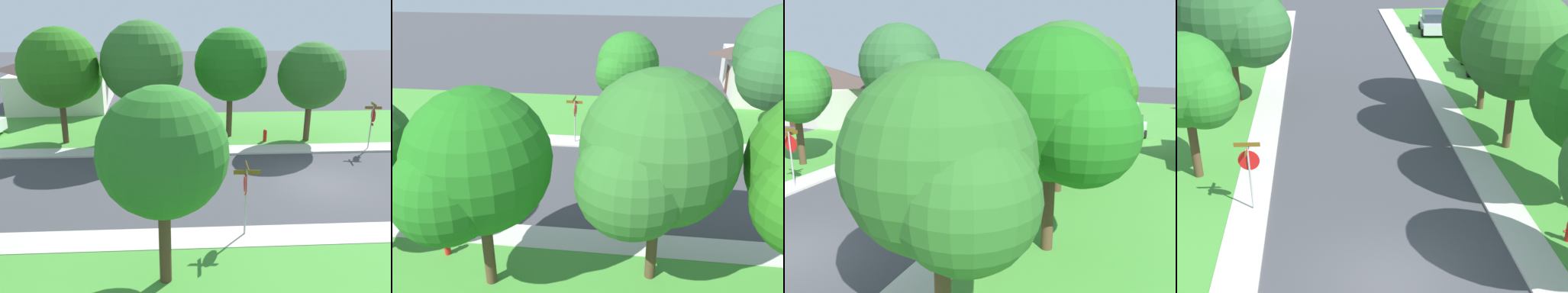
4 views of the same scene
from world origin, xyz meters
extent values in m
plane|color=#424247|center=(0.00, 0.00, 0.00)|extent=(120.00, 120.00, 0.00)
cube|color=beige|center=(4.70, 12.00, 0.05)|extent=(1.40, 56.00, 0.10)
cube|color=#479338|center=(9.40, 12.00, 0.04)|extent=(8.00, 56.00, 0.08)
cube|color=beige|center=(-4.70, 12.00, 0.05)|extent=(1.40, 56.00, 0.10)
cylinder|color=#9E9EA3|center=(-4.54, 4.43, 1.30)|extent=(0.07, 0.07, 2.60)
cylinder|color=red|center=(-4.54, 4.48, 2.05)|extent=(0.76, 0.07, 0.76)
cylinder|color=white|center=(-4.54, 4.49, 2.05)|extent=(0.67, 0.04, 0.67)
cylinder|color=red|center=(-4.54, 4.50, 2.05)|extent=(0.55, 0.03, 0.55)
cube|color=brown|center=(-4.54, 4.43, 2.69)|extent=(0.92, 0.07, 0.16)
cube|color=brown|center=(-4.54, 4.43, 2.50)|extent=(0.07, 0.92, 0.16)
cube|color=white|center=(8.38, 20.00, 0.70)|extent=(2.25, 4.47, 0.76)
cube|color=#2D3842|center=(8.36, 19.80, 1.42)|extent=(1.81, 2.26, 0.68)
cylinder|color=black|center=(7.63, 21.42, 0.32)|extent=(0.31, 0.66, 0.64)
cylinder|color=black|center=(9.42, 21.23, 0.32)|extent=(0.31, 0.66, 0.64)
cylinder|color=black|center=(7.34, 18.77, 0.32)|extent=(0.31, 0.66, 0.64)
cylinder|color=black|center=(9.13, 18.58, 0.32)|extent=(0.31, 0.66, 0.64)
cube|color=#1E6033|center=(-7.66, 29.82, 0.70)|extent=(2.10, 4.42, 0.76)
cube|color=#2D3842|center=(-7.65, 30.02, 1.42)|extent=(1.74, 2.21, 0.68)
cylinder|color=black|center=(-6.86, 28.43, 0.32)|extent=(0.28, 0.66, 0.64)
cylinder|color=black|center=(-8.65, 28.56, 0.32)|extent=(0.28, 0.66, 0.64)
cylinder|color=black|center=(-6.67, 31.09, 0.32)|extent=(0.28, 0.66, 0.64)
cylinder|color=black|center=(-8.47, 31.22, 0.32)|extent=(0.28, 0.66, 0.64)
cube|color=silver|center=(7.36, 30.35, 0.70)|extent=(2.18, 4.45, 0.76)
cube|color=#2D3842|center=(7.35, 30.15, 1.42)|extent=(1.78, 2.24, 0.68)
cylinder|color=black|center=(6.59, 31.76, 0.32)|extent=(0.30, 0.66, 0.64)
cylinder|color=black|center=(8.38, 31.59, 0.32)|extent=(0.30, 0.66, 0.64)
cylinder|color=black|center=(6.35, 29.10, 0.32)|extent=(0.30, 0.66, 0.64)
cylinder|color=black|center=(8.14, 28.94, 0.32)|extent=(0.30, 0.66, 0.64)
cylinder|color=#4C3823|center=(6.38, 8.65, 1.59)|extent=(0.36, 0.36, 3.18)
sphere|color=#2D6827|center=(6.38, 8.65, 4.84)|extent=(4.76, 4.76, 4.76)
sphere|color=#2D6827|center=(7.45, 7.94, 4.25)|extent=(3.33, 3.33, 3.33)
cylinder|color=#4C3823|center=(6.53, 13.41, 1.48)|extent=(0.36, 0.36, 2.97)
sphere|color=#266A18|center=(6.53, 13.41, 4.58)|extent=(4.60, 4.60, 4.60)
sphere|color=#266A18|center=(7.56, 12.72, 4.00)|extent=(3.22, 3.22, 3.22)
cylinder|color=#4C3823|center=(-7.02, 7.23, 1.45)|extent=(0.36, 0.36, 2.91)
sphere|color=#277223|center=(-7.02, 7.23, 4.18)|extent=(3.63, 3.63, 3.63)
sphere|color=#277223|center=(-6.20, 6.69, 3.72)|extent=(2.54, 2.54, 2.54)
cylinder|color=#4C3823|center=(-6.45, 15.78, 1.49)|extent=(0.36, 0.36, 2.98)
sphere|color=#2B5E2E|center=(-6.45, 15.78, 4.94)|extent=(5.59, 5.59, 5.59)
sphere|color=#2B5E2E|center=(-5.20, 14.94, 4.24)|extent=(3.91, 3.91, 3.91)
cylinder|color=red|center=(5.96, 1.37, 0.45)|extent=(0.10, 0.08, 0.08)
camera|label=1|loc=(-17.45, 6.93, 7.90)|focal=37.74mm
camera|label=2|loc=(18.17, 8.01, 10.14)|focal=39.83mm
camera|label=3|loc=(10.03, -7.92, 6.24)|focal=37.16mm
camera|label=4|loc=(-1.89, -12.81, 10.72)|focal=49.61mm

